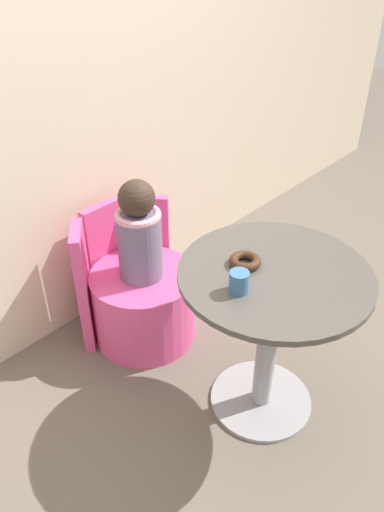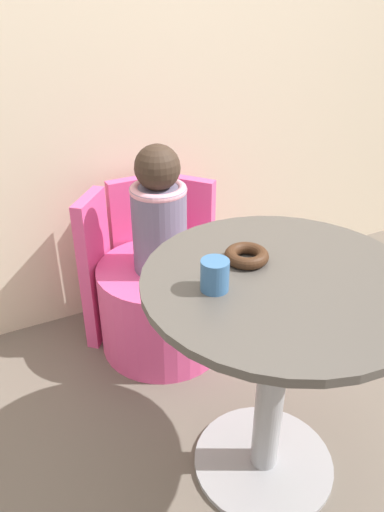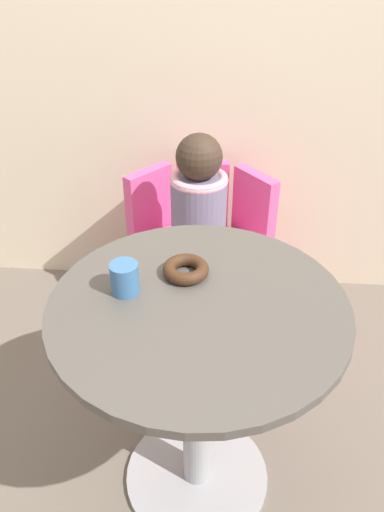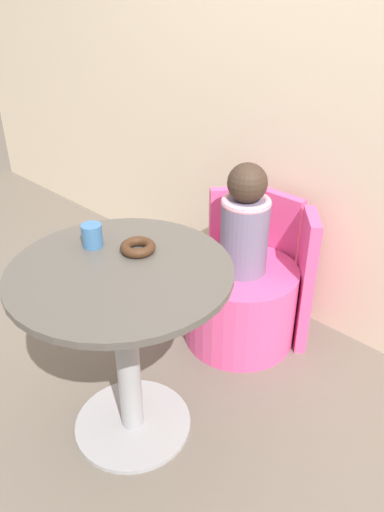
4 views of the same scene
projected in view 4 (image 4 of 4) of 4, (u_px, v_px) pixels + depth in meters
ground_plane at (143, 434)px, 1.95m from camera, size 12.00×12.00×0.00m
back_wall at (335, 74)px, 2.05m from camera, size 6.00×0.06×2.40m
round_table at (124, 320)px, 1.73m from camera, size 0.75×0.75×0.73m
tub_chair at (240, 304)px, 2.37m from camera, size 0.53×0.53×0.39m
booth_backrest at (270, 262)px, 2.44m from camera, size 0.62×0.23×0.67m
child_figure at (245, 222)px, 2.15m from camera, size 0.22×0.22×0.51m
donut at (138, 247)px, 1.71m from camera, size 0.12×0.12×0.03m
cup at (92, 235)px, 1.73m from camera, size 0.07×0.07×0.08m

